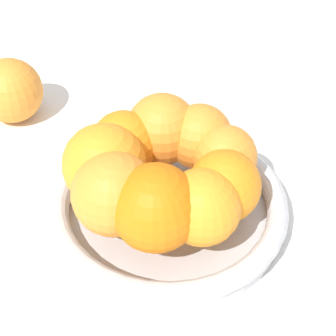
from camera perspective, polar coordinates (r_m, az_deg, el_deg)
ground_plane at (r=0.58m, az=0.00°, el=-5.26°), size 4.00×4.00×0.00m
fruit_bowl at (r=0.57m, az=0.00°, el=-4.02°), size 0.24×0.24×0.04m
orange_pile at (r=0.53m, az=-0.78°, el=-0.23°), size 0.19×0.18×0.08m
stray_orange at (r=0.72m, az=-15.73°, el=7.57°), size 0.08×0.08×0.08m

